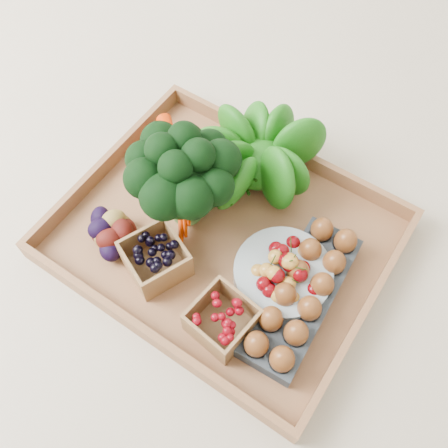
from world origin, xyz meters
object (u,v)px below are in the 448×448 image
Objects in this scene: cherry_bowl at (282,275)px; tray at (224,239)px; broccoli at (185,190)px; egg_carton at (301,296)px.

tray is at bearing 172.56° from cherry_bowl.
tray is at bearing -2.62° from broccoli.
cherry_bowl is at bearing -5.54° from broccoli.
tray is 3.37× the size of cherry_bowl.
cherry_bowl is (0.21, -0.02, -0.05)m from broccoli.
cherry_bowl is 0.59× the size of egg_carton.
tray is 1.99× the size of egg_carton.
egg_carton is (0.17, -0.03, 0.02)m from tray.
broccoli reaches higher than cherry_bowl.
egg_carton is at bearing -9.70° from tray.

